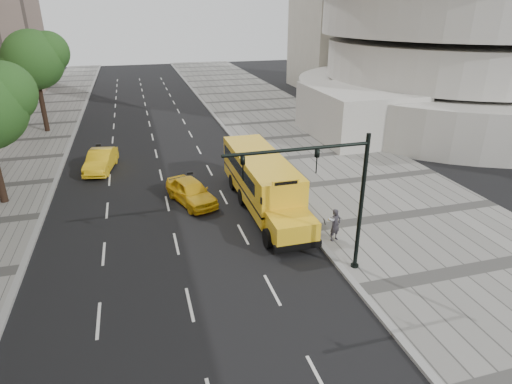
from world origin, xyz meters
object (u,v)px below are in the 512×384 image
object	(u,v)px
tree_c	(35,59)
taxi_near	(191,191)
school_bus	(262,177)
traffic_signal	(332,190)
pedestrian	(335,225)
taxi_far	(101,161)

from	to	relation	value
tree_c	taxi_near	distance (m)	23.26
school_bus	traffic_signal	world-z (taller)	traffic_signal
tree_c	pedestrian	size ratio (longest dim) A/B	5.47
school_bus	taxi_far	xyz separation A→B (m)	(-9.56, 8.82, -1.01)
school_bus	traffic_signal	bearing A→B (deg)	-84.96
tree_c	taxi_far	xyz separation A→B (m)	(5.34, -12.29, -5.95)
taxi_far	pedestrian	xyz separation A→B (m)	(11.82, -14.18, 0.24)
taxi_near	taxi_far	distance (m)	9.23
taxi_near	taxi_far	world-z (taller)	taxi_far
taxi_far	pedestrian	world-z (taller)	pedestrian
tree_c	school_bus	world-z (taller)	tree_c
traffic_signal	school_bus	bearing A→B (deg)	95.04
tree_c	school_bus	distance (m)	26.30
tree_c	pedestrian	distance (m)	32.06
taxi_near	pedestrian	bearing A→B (deg)	-65.64
tree_c	taxi_near	world-z (taller)	tree_c
school_bus	traffic_signal	distance (m)	8.21
tree_c	taxi_far	distance (m)	14.66
taxi_near	tree_c	bearing A→B (deg)	100.39
school_bus	taxi_far	size ratio (longest dim) A/B	2.53
school_bus	tree_c	bearing A→B (deg)	125.23
school_bus	taxi_near	distance (m)	4.40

